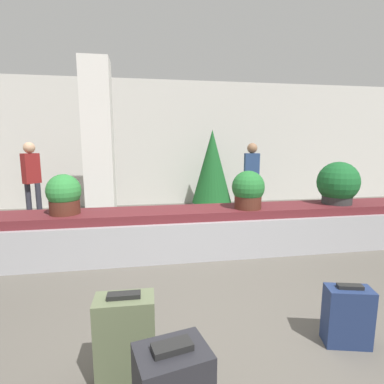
{
  "coord_description": "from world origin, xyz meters",
  "views": [
    {
      "loc": [
        -0.72,
        -2.45,
        1.63
      ],
      "look_at": [
        0.0,
        1.78,
        0.92
      ],
      "focal_mm": 28.0,
      "sensor_mm": 36.0,
      "label": 1
    }
  ],
  "objects_px": {
    "potted_plant_0": "(248,190)",
    "traveler_0": "(251,173)",
    "suitcase_3": "(126,342)",
    "potted_plant_2": "(64,195)",
    "suitcase_2": "(347,316)",
    "potted_plant_1": "(338,184)",
    "pillar": "(99,144)",
    "traveler_1": "(31,174)",
    "decorated_tree": "(212,167)"
  },
  "relations": [
    {
      "from": "potted_plant_0",
      "to": "traveler_0",
      "type": "relative_size",
      "value": 0.35
    },
    {
      "from": "suitcase_3",
      "to": "potted_plant_2",
      "type": "height_order",
      "value": "potted_plant_2"
    },
    {
      "from": "suitcase_3",
      "to": "potted_plant_2",
      "type": "distance_m",
      "value": 2.61
    },
    {
      "from": "suitcase_2",
      "to": "potted_plant_1",
      "type": "height_order",
      "value": "potted_plant_1"
    },
    {
      "from": "suitcase_3",
      "to": "traveler_0",
      "type": "height_order",
      "value": "traveler_0"
    },
    {
      "from": "pillar",
      "to": "traveler_1",
      "type": "relative_size",
      "value": 1.95
    },
    {
      "from": "potted_plant_2",
      "to": "traveler_1",
      "type": "height_order",
      "value": "traveler_1"
    },
    {
      "from": "suitcase_3",
      "to": "potted_plant_1",
      "type": "xyz_separation_m",
      "value": [
        3.19,
        2.38,
        0.66
      ]
    },
    {
      "from": "potted_plant_0",
      "to": "potted_plant_1",
      "type": "height_order",
      "value": "potted_plant_1"
    },
    {
      "from": "traveler_1",
      "to": "suitcase_2",
      "type": "bearing_deg",
      "value": -99.33
    },
    {
      "from": "traveler_0",
      "to": "traveler_1",
      "type": "height_order",
      "value": "traveler_1"
    },
    {
      "from": "suitcase_2",
      "to": "potted_plant_1",
      "type": "distance_m",
      "value": 2.77
    },
    {
      "from": "pillar",
      "to": "suitcase_2",
      "type": "height_order",
      "value": "pillar"
    },
    {
      "from": "traveler_1",
      "to": "decorated_tree",
      "type": "relative_size",
      "value": 0.85
    },
    {
      "from": "potted_plant_0",
      "to": "potted_plant_2",
      "type": "height_order",
      "value": "potted_plant_0"
    },
    {
      "from": "traveler_0",
      "to": "potted_plant_0",
      "type": "bearing_deg",
      "value": -103.74
    },
    {
      "from": "suitcase_2",
      "to": "traveler_0",
      "type": "height_order",
      "value": "traveler_0"
    },
    {
      "from": "potted_plant_0",
      "to": "pillar",
      "type": "bearing_deg",
      "value": 138.79
    },
    {
      "from": "traveler_1",
      "to": "decorated_tree",
      "type": "bearing_deg",
      "value": -43.5
    },
    {
      "from": "potted_plant_0",
      "to": "potted_plant_1",
      "type": "relative_size",
      "value": 0.84
    },
    {
      "from": "suitcase_2",
      "to": "decorated_tree",
      "type": "relative_size",
      "value": 0.27
    },
    {
      "from": "suitcase_2",
      "to": "traveler_1",
      "type": "bearing_deg",
      "value": 143.72
    },
    {
      "from": "potted_plant_2",
      "to": "pillar",
      "type": "bearing_deg",
      "value": 83.39
    },
    {
      "from": "decorated_tree",
      "to": "traveler_0",
      "type": "bearing_deg",
      "value": -40.35
    },
    {
      "from": "suitcase_2",
      "to": "suitcase_3",
      "type": "height_order",
      "value": "suitcase_3"
    },
    {
      "from": "potted_plant_2",
      "to": "traveler_1",
      "type": "distance_m",
      "value": 2.76
    },
    {
      "from": "traveler_0",
      "to": "pillar",
      "type": "bearing_deg",
      "value": -167.9
    },
    {
      "from": "pillar",
      "to": "potted_plant_1",
      "type": "xyz_separation_m",
      "value": [
        3.87,
        -1.95,
        -0.62
      ]
    },
    {
      "from": "suitcase_3",
      "to": "potted_plant_1",
      "type": "height_order",
      "value": "potted_plant_1"
    },
    {
      "from": "suitcase_3",
      "to": "traveler_0",
      "type": "relative_size",
      "value": 0.41
    },
    {
      "from": "potted_plant_2",
      "to": "traveler_1",
      "type": "bearing_deg",
      "value": 116.32
    },
    {
      "from": "suitcase_3",
      "to": "potted_plant_0",
      "type": "bearing_deg",
      "value": 55.2
    },
    {
      "from": "potted_plant_2",
      "to": "decorated_tree",
      "type": "height_order",
      "value": "decorated_tree"
    },
    {
      "from": "potted_plant_0",
      "to": "traveler_1",
      "type": "height_order",
      "value": "traveler_1"
    },
    {
      "from": "potted_plant_1",
      "to": "decorated_tree",
      "type": "distance_m",
      "value": 3.14
    },
    {
      "from": "potted_plant_1",
      "to": "potted_plant_2",
      "type": "height_order",
      "value": "potted_plant_1"
    },
    {
      "from": "pillar",
      "to": "potted_plant_0",
      "type": "distance_m",
      "value": 3.19
    },
    {
      "from": "pillar",
      "to": "suitcase_3",
      "type": "relative_size",
      "value": 4.78
    },
    {
      "from": "pillar",
      "to": "traveler_0",
      "type": "bearing_deg",
      "value": 3.99
    },
    {
      "from": "suitcase_2",
      "to": "traveler_1",
      "type": "distance_m",
      "value": 6.14
    },
    {
      "from": "pillar",
      "to": "potted_plant_1",
      "type": "height_order",
      "value": "pillar"
    },
    {
      "from": "pillar",
      "to": "potted_plant_1",
      "type": "distance_m",
      "value": 4.38
    },
    {
      "from": "pillar",
      "to": "suitcase_3",
      "type": "bearing_deg",
      "value": -81.08
    },
    {
      "from": "traveler_1",
      "to": "traveler_0",
      "type": "bearing_deg",
      "value": -52.18
    },
    {
      "from": "pillar",
      "to": "decorated_tree",
      "type": "height_order",
      "value": "pillar"
    },
    {
      "from": "suitcase_2",
      "to": "potted_plant_0",
      "type": "height_order",
      "value": "potted_plant_0"
    },
    {
      "from": "suitcase_2",
      "to": "potted_plant_2",
      "type": "height_order",
      "value": "potted_plant_2"
    },
    {
      "from": "potted_plant_1",
      "to": "traveler_1",
      "type": "xyz_separation_m",
      "value": [
        -5.32,
        2.46,
        -0.01
      ]
    },
    {
      "from": "suitcase_3",
      "to": "pillar",
      "type": "bearing_deg",
      "value": 100.33
    },
    {
      "from": "potted_plant_2",
      "to": "traveler_1",
      "type": "relative_size",
      "value": 0.33
    }
  ]
}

